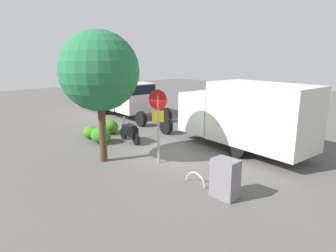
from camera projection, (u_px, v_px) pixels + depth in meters
The scene contains 11 objects.
ground_plane at pixel (167, 153), 12.67m from camera, with size 60.00×60.00×0.00m, color #524F4A.
box_truck_near at pixel (243, 114), 12.77m from camera, with size 7.86×2.66×3.01m.
box_truck_far at pixel (119, 92), 20.91m from camera, with size 7.87×2.53×2.75m.
motorcycle at pixel (130, 132), 14.21m from camera, with size 1.81×0.55×1.20m.
stop_sign at pixel (158, 115), 11.10m from camera, with size 0.71×0.33×2.89m.
street_tree at pixel (99, 71), 10.94m from camera, with size 3.02×3.02×5.06m.
utility_cabinet at pixel (225, 178), 8.62m from camera, with size 0.76×0.52×1.18m, color slate.
bike_rack_hoop at pixel (195, 184), 9.62m from camera, with size 0.85×0.85×0.05m, color #B7B7BC.
shrub_near_sign at pixel (101, 135), 14.10m from camera, with size 1.13×0.92×0.77m, color #27761B.
shrub_mid_verge at pixel (91, 132), 14.88m from camera, with size 0.92×0.75×0.63m, color #347615.
shrub_by_tree at pixel (109, 126), 15.80m from camera, with size 1.16×0.95×0.79m, color #357517.
Camera 1 is at (-8.99, 8.01, 4.11)m, focal length 31.38 mm.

